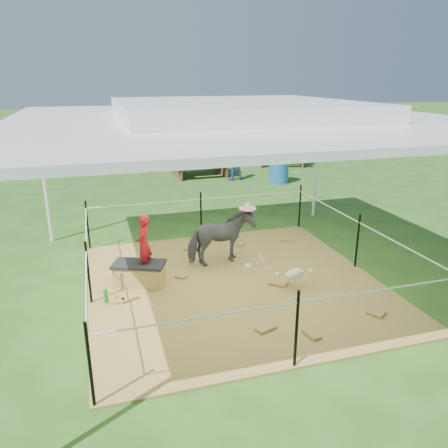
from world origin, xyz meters
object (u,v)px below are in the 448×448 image
object	(u,v)px
straw_bale	(139,275)
green_bottle	(106,296)
picnic_table_near	(199,163)
distant_person	(234,160)
pony	(221,238)
foal	(295,272)
picnic_table_far	(281,154)
trash_barrel	(279,168)
woman	(143,238)

from	to	relation	value
straw_bale	green_bottle	distance (m)	0.71
picnic_table_near	distant_person	bearing A→B (deg)	-48.09
pony	distant_person	bearing A→B (deg)	-30.68
foal	picnic_table_far	size ratio (longest dim) A/B	0.49
green_bottle	pony	world-z (taller)	pony
green_bottle	foal	size ratio (longest dim) A/B	0.22
straw_bale	picnic_table_far	distance (m)	10.96
trash_barrel	woman	bearing A→B (deg)	-129.22
green_bottle	foal	xyz separation A→B (m)	(2.90, -0.35, 0.16)
straw_bale	distant_person	distance (m)	7.96
picnic_table_near	pony	bearing A→B (deg)	-103.01
pony	trash_barrel	world-z (taller)	pony
green_bottle	distant_person	xyz separation A→B (m)	(4.39, 7.41, 0.50)
woman	pony	world-z (taller)	woman
trash_barrel	picnic_table_near	world-z (taller)	trash_barrel
trash_barrel	picnic_table_near	distance (m)	2.84
straw_bale	pony	xyz separation A→B (m)	(1.49, 0.42, 0.32)
green_bottle	trash_barrel	distance (m)	8.65
trash_barrel	picnic_table_far	world-z (taller)	trash_barrel
trash_barrel	straw_bale	bearing A→B (deg)	-129.78
trash_barrel	pony	bearing A→B (deg)	-122.33
straw_bale	picnic_table_far	bearing A→B (deg)	54.34
woman	picnic_table_near	world-z (taller)	woman
straw_bale	picnic_table_near	bearing A→B (deg)	69.86
woman	green_bottle	distance (m)	1.05
foal	picnic_table_far	xyz separation A→B (m)	(4.04, 9.71, 0.11)
woman	pony	bearing A→B (deg)	128.93
green_bottle	picnic_table_far	bearing A→B (deg)	53.43
pony	trash_barrel	bearing A→B (deg)	-43.18
straw_bale	foal	xyz separation A→B (m)	(2.35, -0.80, 0.10)
woman	picnic_table_far	distance (m)	10.91
pony	picnic_table_near	world-z (taller)	pony
trash_barrel	picnic_table_near	bearing A→B (deg)	140.15
green_bottle	woman	bearing A→B (deg)	34.70
trash_barrel	distant_person	xyz separation A→B (m)	(-1.24, 0.85, 0.16)
straw_bale	trash_barrel	world-z (taller)	trash_barrel
foal	trash_barrel	size ratio (longest dim) A/B	1.01
picnic_table_near	distant_person	xyz separation A→B (m)	(0.94, -0.96, 0.22)
foal	distant_person	size ratio (longest dim) A/B	0.76
pony	foal	world-z (taller)	pony
pony	distant_person	world-z (taller)	distant_person
straw_bale	distant_person	bearing A→B (deg)	61.09
picnic_table_far	woman	bearing A→B (deg)	-106.26
green_bottle	trash_barrel	xyz separation A→B (m)	(5.63, 6.55, 0.34)
green_bottle	trash_barrel	size ratio (longest dim) A/B	0.22
woman	picnic_table_near	xyz separation A→B (m)	(2.81, 7.92, -0.41)
green_bottle	picnic_table_near	size ratio (longest dim) A/B	0.11
foal	picnic_table_near	xyz separation A→B (m)	(0.56, 8.72, 0.12)
woman	trash_barrel	xyz separation A→B (m)	(4.98, 6.10, -0.35)
woman	foal	size ratio (longest dim) A/B	0.95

